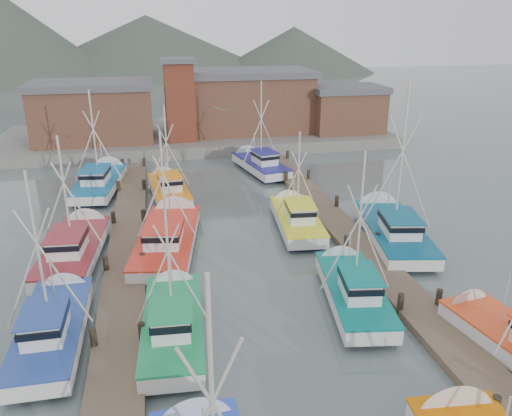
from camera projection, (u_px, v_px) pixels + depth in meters
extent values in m
plane|color=#495856|center=(268.00, 308.00, 24.59)|extent=(260.00, 260.00, 0.00)
cube|color=brown|center=(125.00, 280.00, 26.86)|extent=(2.20, 46.00, 0.40)
cylinder|color=black|center=(94.00, 344.00, 21.08)|extent=(0.30, 0.30, 1.50)
cylinder|color=black|center=(106.00, 269.00, 27.50)|extent=(0.30, 0.30, 1.50)
cylinder|color=black|center=(114.00, 222.00, 33.92)|extent=(0.30, 0.30, 1.50)
cylinder|color=black|center=(119.00, 190.00, 40.34)|extent=(0.30, 0.30, 1.50)
cylinder|color=black|center=(123.00, 167.00, 46.76)|extent=(0.30, 0.30, 1.50)
cylinder|color=black|center=(142.00, 338.00, 21.46)|extent=(0.30, 0.30, 1.50)
cylinder|color=black|center=(143.00, 265.00, 27.88)|extent=(0.30, 0.30, 1.50)
cylinder|color=black|center=(144.00, 220.00, 34.30)|extent=(0.30, 0.30, 1.50)
cylinder|color=black|center=(144.00, 189.00, 40.72)|extent=(0.30, 0.30, 1.50)
cylinder|color=black|center=(144.00, 166.00, 47.14)|extent=(0.30, 0.30, 1.50)
cube|color=brown|center=(368.00, 256.00, 29.51)|extent=(2.20, 46.00, 0.40)
cylinder|color=black|center=(494.00, 414.00, 17.31)|extent=(0.30, 0.30, 1.50)
cylinder|color=black|center=(400.00, 308.00, 23.73)|extent=(0.30, 0.30, 1.50)
cylinder|color=black|center=(346.00, 247.00, 30.15)|extent=(0.30, 0.30, 1.50)
cylinder|color=black|center=(311.00, 207.00, 36.57)|extent=(0.30, 0.30, 1.50)
cylinder|color=black|center=(286.00, 180.00, 42.99)|extent=(0.30, 0.30, 1.50)
cylinder|color=black|center=(268.00, 159.00, 49.41)|extent=(0.30, 0.30, 1.50)
cylinder|color=black|center=(438.00, 303.00, 24.11)|extent=(0.30, 0.30, 1.50)
cylinder|color=black|center=(377.00, 244.00, 30.53)|extent=(0.30, 0.30, 1.50)
cylinder|color=black|center=(337.00, 206.00, 36.95)|extent=(0.30, 0.30, 1.50)
cylinder|color=black|center=(308.00, 178.00, 43.37)|extent=(0.30, 0.30, 1.50)
cylinder|color=black|center=(287.00, 158.00, 49.79)|extent=(0.30, 0.30, 1.50)
cube|color=slate|center=(197.00, 137.00, 58.31)|extent=(44.00, 16.00, 1.20)
cube|color=brown|center=(94.00, 114.00, 53.22)|extent=(12.00, 8.00, 5.50)
cube|color=#56565B|center=(91.00, 85.00, 52.13)|extent=(12.72, 8.48, 0.70)
cube|color=brown|center=(247.00, 103.00, 58.15)|extent=(14.00, 9.00, 6.20)
cube|color=#56565B|center=(247.00, 73.00, 56.94)|extent=(14.84, 9.54, 0.70)
cube|color=brown|center=(345.00, 112.00, 57.78)|extent=(8.00, 6.00, 4.50)
cube|color=#56565B|center=(346.00, 89.00, 56.87)|extent=(8.48, 6.36, 0.70)
cube|color=maroon|center=(180.00, 103.00, 52.65)|extent=(3.00, 3.00, 8.00)
cube|color=#56565B|center=(178.00, 61.00, 51.16)|extent=(3.60, 3.60, 0.50)
cone|color=#3D473B|center=(4.00, 79.00, 122.47)|extent=(110.00, 110.00, 42.00)
cone|color=#3D473B|center=(149.00, 71.00, 142.87)|extent=(140.00, 140.00, 30.00)
cone|color=#3D473B|center=(293.00, 71.00, 141.28)|extent=(90.00, 90.00, 24.00)
cylinder|color=beige|center=(213.00, 416.00, 11.39)|extent=(0.13, 0.13, 7.35)
cone|color=silver|center=(446.00, 408.00, 17.44)|extent=(2.92, 1.34, 2.83)
cube|color=black|center=(174.00, 338.00, 22.14)|extent=(2.62, 6.89, 0.70)
cube|color=silver|center=(173.00, 326.00, 21.91)|extent=(2.98, 7.82, 0.80)
cube|color=#189253|center=(173.00, 318.00, 21.78)|extent=(3.06, 7.91, 0.10)
cone|color=silver|center=(174.00, 286.00, 25.53)|extent=(2.47, 1.25, 2.40)
cube|color=silver|center=(171.00, 319.00, 20.72)|extent=(1.69, 2.40, 1.10)
cube|color=black|center=(171.00, 314.00, 20.64)|extent=(1.81, 2.63, 0.28)
cube|color=#189253|center=(171.00, 306.00, 20.52)|extent=(1.92, 2.79, 0.07)
cylinder|color=beige|center=(168.00, 260.00, 20.61)|extent=(0.11, 0.11, 5.79)
cylinder|color=beige|center=(157.00, 275.00, 20.79)|extent=(2.08, 0.21, 4.53)
cylinder|color=beige|center=(181.00, 274.00, 20.92)|extent=(2.08, 0.21, 4.53)
cylinder|color=beige|center=(171.00, 278.00, 22.63)|extent=(0.07, 0.07, 2.14)
cube|color=black|center=(353.00, 304.00, 24.82)|extent=(3.18, 6.96, 0.70)
cube|color=silver|center=(353.00, 292.00, 24.59)|extent=(3.62, 7.91, 0.80)
cube|color=#06726B|center=(354.00, 286.00, 24.46)|extent=(3.70, 8.00, 0.10)
cone|color=silver|center=(338.00, 261.00, 28.21)|extent=(2.52, 1.45, 2.38)
cube|color=silver|center=(359.00, 285.00, 23.40)|extent=(1.87, 2.49, 1.10)
cube|color=black|center=(360.00, 280.00, 23.32)|extent=(2.00, 2.74, 0.28)
cube|color=#06726B|center=(360.00, 273.00, 23.19)|extent=(2.12, 2.90, 0.07)
cylinder|color=beige|center=(360.00, 223.00, 23.12)|extent=(0.12, 0.12, 6.78)
cylinder|color=beige|center=(348.00, 239.00, 23.37)|extent=(2.40, 0.45, 5.30)
cylinder|color=beige|center=(369.00, 238.00, 23.42)|extent=(2.40, 0.45, 5.30)
cylinder|color=beige|center=(349.00, 251.00, 25.31)|extent=(0.07, 0.07, 2.13)
cube|color=black|center=(55.00, 343.00, 21.78)|extent=(2.26, 6.86, 0.70)
cube|color=silver|center=(52.00, 331.00, 21.55)|extent=(2.56, 7.80, 0.80)
cube|color=#25449A|center=(51.00, 323.00, 21.42)|extent=(2.64, 7.88, 0.10)
cone|color=silver|center=(67.00, 289.00, 25.18)|extent=(2.43, 1.11, 2.43)
cube|color=silver|center=(45.00, 324.00, 20.36)|extent=(1.58, 2.34, 1.10)
cube|color=black|center=(44.00, 319.00, 20.28)|extent=(1.68, 2.58, 0.28)
cube|color=#25449A|center=(43.00, 311.00, 20.16)|extent=(1.78, 2.73, 0.07)
cylinder|color=beige|center=(38.00, 252.00, 20.07)|extent=(0.12, 0.12, 6.84)
cylinder|color=beige|center=(27.00, 271.00, 20.26)|extent=(2.44, 0.10, 5.34)
cylinder|color=beige|center=(55.00, 269.00, 20.45)|extent=(2.44, 0.10, 5.34)
cylinder|color=beige|center=(53.00, 282.00, 22.28)|extent=(0.07, 0.07, 2.34)
cone|color=silver|center=(459.00, 306.00, 23.72)|extent=(2.52, 1.48, 2.37)
cylinder|color=beige|center=(505.00, 298.00, 21.02)|extent=(0.07, 0.07, 2.19)
cube|color=black|center=(168.00, 250.00, 30.72)|extent=(4.18, 8.91, 0.70)
cube|color=silver|center=(168.00, 240.00, 30.50)|extent=(4.75, 10.12, 0.80)
cube|color=red|center=(167.00, 234.00, 30.36)|extent=(4.86, 10.23, 0.10)
cone|color=silver|center=(177.00, 214.00, 35.10)|extent=(3.18, 1.59, 3.04)
cube|color=silver|center=(164.00, 233.00, 29.07)|extent=(2.42, 3.21, 1.10)
cube|color=black|center=(164.00, 230.00, 28.99)|extent=(2.60, 3.51, 0.28)
cube|color=red|center=(163.00, 224.00, 28.86)|extent=(2.75, 3.73, 0.07)
cylinder|color=beige|center=(163.00, 185.00, 29.05)|extent=(0.16, 0.16, 6.39)
cylinder|color=beige|center=(154.00, 197.00, 29.30)|extent=(2.29, 0.48, 5.01)
cylinder|color=beige|center=(175.00, 197.00, 29.34)|extent=(2.29, 0.48, 5.01)
cylinder|color=beige|center=(170.00, 206.00, 31.57)|extent=(0.09, 0.09, 2.72)
cube|color=black|center=(296.00, 229.00, 33.79)|extent=(2.84, 6.99, 0.70)
cube|color=silver|center=(297.00, 220.00, 33.56)|extent=(3.23, 7.94, 0.80)
cube|color=yellow|center=(297.00, 215.00, 33.43)|extent=(3.31, 8.02, 0.10)
cone|color=silver|center=(287.00, 203.00, 37.22)|extent=(2.51, 1.32, 2.42)
cube|color=silver|center=(300.00, 212.00, 32.37)|extent=(1.77, 2.46, 1.10)
cube|color=black|center=(300.00, 209.00, 32.29)|extent=(1.89, 2.70, 0.28)
cube|color=yellow|center=(300.00, 203.00, 32.16)|extent=(2.01, 2.86, 0.07)
cylinder|color=beige|center=(299.00, 175.00, 32.29)|extent=(0.12, 0.12, 5.66)
cylinder|color=beige|center=(291.00, 185.00, 32.47)|extent=(2.03, 0.27, 4.43)
cylinder|color=beige|center=(306.00, 184.00, 32.57)|extent=(2.03, 0.27, 4.43)
cylinder|color=beige|center=(294.00, 191.00, 34.30)|extent=(0.07, 0.07, 2.16)
cube|color=black|center=(75.00, 260.00, 29.36)|extent=(3.12, 7.83, 0.70)
cube|color=silver|center=(74.00, 250.00, 29.13)|extent=(3.55, 8.90, 0.80)
cube|color=maroon|center=(73.00, 244.00, 29.00)|extent=(3.64, 9.00, 0.10)
cone|color=silver|center=(89.00, 224.00, 33.23)|extent=(2.80, 1.32, 2.71)
cube|color=silver|center=(68.00, 243.00, 27.83)|extent=(1.97, 2.75, 1.10)
cube|color=black|center=(67.00, 239.00, 27.75)|extent=(2.10, 3.02, 0.28)
cube|color=maroon|center=(66.00, 233.00, 27.63)|extent=(2.23, 3.20, 0.07)
cylinder|color=beige|center=(65.00, 193.00, 27.71)|extent=(0.14, 0.14, 6.42)
cylinder|color=beige|center=(56.00, 206.00, 27.91)|extent=(2.31, 0.29, 5.03)
cylinder|color=beige|center=(78.00, 205.00, 28.04)|extent=(2.31, 0.29, 5.03)
cylinder|color=beige|center=(76.00, 215.00, 30.03)|extent=(0.08, 0.08, 2.61)
cube|color=black|center=(392.00, 241.00, 31.95)|extent=(4.20, 8.61, 0.70)
cube|color=silver|center=(393.00, 232.00, 31.72)|extent=(4.78, 9.78, 0.80)
cube|color=#085272|center=(394.00, 226.00, 31.59)|extent=(4.88, 9.89, 0.10)
cone|color=silver|center=(375.00, 208.00, 36.16)|extent=(3.12, 1.63, 2.96)
cube|color=silver|center=(400.00, 225.00, 30.34)|extent=(2.40, 3.12, 1.10)
cube|color=black|center=(400.00, 221.00, 30.26)|extent=(2.58, 3.42, 0.28)
cube|color=#085272|center=(401.00, 216.00, 30.13)|extent=(2.73, 3.63, 0.07)
cylinder|color=beige|center=(402.00, 157.00, 29.82)|extent=(0.16, 0.16, 9.08)
cylinder|color=beige|center=(390.00, 174.00, 30.18)|extent=(3.20, 0.70, 7.09)
cylinder|color=beige|center=(410.00, 174.00, 30.20)|extent=(3.20, 0.70, 7.09)
cylinder|color=beige|center=(388.00, 199.00, 32.74)|extent=(0.09, 0.09, 2.74)
cube|color=black|center=(169.00, 198.00, 39.72)|extent=(2.85, 6.94, 0.70)
cube|color=silver|center=(169.00, 190.00, 39.49)|extent=(3.24, 7.89, 0.80)
cube|color=orange|center=(169.00, 186.00, 39.36)|extent=(3.32, 7.97, 0.10)
cone|color=silver|center=(163.00, 178.00, 42.98)|extent=(2.50, 1.33, 2.40)
cube|color=silver|center=(170.00, 182.00, 38.33)|extent=(1.77, 2.45, 1.10)
cube|color=black|center=(170.00, 179.00, 38.25)|extent=(1.89, 2.68, 0.28)
cube|color=orange|center=(169.00, 175.00, 38.13)|extent=(2.01, 2.85, 0.07)
cylinder|color=beige|center=(166.00, 147.00, 38.10)|extent=(0.12, 0.12, 6.33)
cylinder|color=beige|center=(161.00, 157.00, 38.23)|extent=(2.26, 0.30, 4.95)
cylinder|color=beige|center=(173.00, 156.00, 38.50)|extent=(2.26, 0.30, 4.95)
cylinder|color=beige|center=(165.00, 166.00, 40.17)|extent=(0.07, 0.07, 2.14)
cube|color=black|center=(260.00, 172.00, 46.67)|extent=(3.68, 7.47, 0.70)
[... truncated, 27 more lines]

